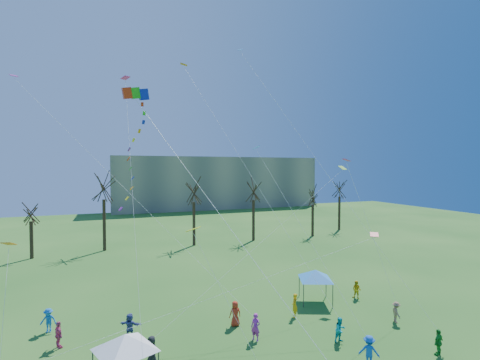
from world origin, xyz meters
name	(u,v)px	position (x,y,z in m)	size (l,w,h in m)	color
distant_building	(217,182)	(22.00, 82.00, 7.50)	(60.00, 14.00, 15.00)	gray
bare_tree_row	(195,198)	(4.24, 36.14, 7.15)	(66.63, 8.37, 11.42)	black
big_box_kite	(138,157)	(-6.24, 8.55, 12.46)	(4.97, 7.42, 21.01)	red
canopy_tent_white	(125,342)	(-7.29, 4.21, 2.46)	(3.61, 3.61, 2.91)	#3F3F44
canopy_tent_blue	(315,275)	(8.75, 10.35, 2.39)	(3.47, 3.47, 2.83)	#3F3F44
festival_crowd	(223,336)	(-1.28, 5.90, 0.85)	(26.44, 12.97, 1.86)	red
small_kites_aloft	(219,154)	(-0.05, 10.54, 12.84)	(29.76, 16.91, 33.31)	orange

